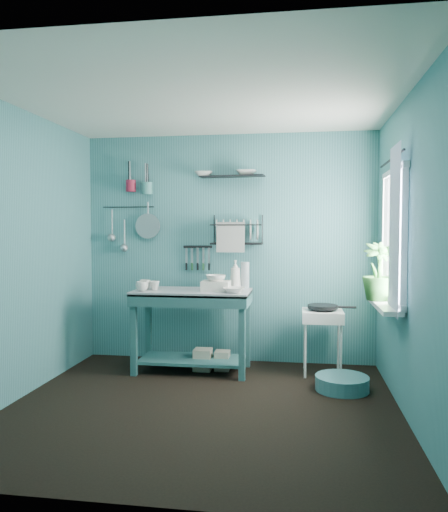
# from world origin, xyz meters

# --- Properties ---
(floor) EXTENTS (3.20, 3.20, 0.00)m
(floor) POSITION_xyz_m (0.00, 0.00, 0.00)
(floor) COLOR black
(floor) RESTS_ON ground
(ceiling) EXTENTS (3.20, 3.20, 0.00)m
(ceiling) POSITION_xyz_m (0.00, 0.00, 2.50)
(ceiling) COLOR silver
(ceiling) RESTS_ON ground
(wall_back) EXTENTS (3.20, 0.00, 3.20)m
(wall_back) POSITION_xyz_m (0.00, 1.50, 1.25)
(wall_back) COLOR teal
(wall_back) RESTS_ON ground
(wall_front) EXTENTS (3.20, 0.00, 3.20)m
(wall_front) POSITION_xyz_m (0.00, -1.50, 1.25)
(wall_front) COLOR teal
(wall_front) RESTS_ON ground
(wall_left) EXTENTS (0.00, 3.00, 3.00)m
(wall_left) POSITION_xyz_m (-1.60, 0.00, 1.25)
(wall_left) COLOR teal
(wall_left) RESTS_ON ground
(wall_right) EXTENTS (0.00, 3.00, 3.00)m
(wall_right) POSITION_xyz_m (1.60, 0.00, 1.25)
(wall_right) COLOR teal
(wall_right) RESTS_ON ground
(work_counter) EXTENTS (1.25, 0.73, 0.84)m
(work_counter) POSITION_xyz_m (-0.30, 1.01, 0.42)
(work_counter) COLOR #2D6060
(work_counter) RESTS_ON floor
(mug_left) EXTENTS (0.12, 0.12, 0.10)m
(mug_left) POSITION_xyz_m (-0.78, 0.85, 0.89)
(mug_left) COLOR silver
(mug_left) RESTS_ON work_counter
(mug_mid) EXTENTS (0.14, 0.14, 0.09)m
(mug_mid) POSITION_xyz_m (-0.68, 0.95, 0.89)
(mug_mid) COLOR silver
(mug_mid) RESTS_ON work_counter
(mug_right) EXTENTS (0.17, 0.17, 0.10)m
(mug_right) POSITION_xyz_m (-0.80, 1.01, 0.89)
(mug_right) COLOR silver
(mug_right) RESTS_ON work_counter
(wash_tub) EXTENTS (0.28, 0.22, 0.10)m
(wash_tub) POSITION_xyz_m (-0.05, 0.99, 0.89)
(wash_tub) COLOR silver
(wash_tub) RESTS_ON work_counter
(tub_bowl) EXTENTS (0.20, 0.20, 0.06)m
(tub_bowl) POSITION_xyz_m (-0.05, 0.99, 0.97)
(tub_bowl) COLOR silver
(tub_bowl) RESTS_ON wash_tub
(soap_bottle) EXTENTS (0.11, 0.12, 0.30)m
(soap_bottle) POSITION_xyz_m (0.12, 1.21, 0.99)
(soap_bottle) COLOR silver
(soap_bottle) RESTS_ON work_counter
(water_bottle) EXTENTS (0.09, 0.09, 0.28)m
(water_bottle) POSITION_xyz_m (0.22, 1.23, 0.98)
(water_bottle) COLOR #A0ADB3
(water_bottle) RESTS_ON work_counter
(counter_bowl) EXTENTS (0.22, 0.22, 0.05)m
(counter_bowl) POSITION_xyz_m (0.15, 0.86, 0.87)
(counter_bowl) COLOR silver
(counter_bowl) RESTS_ON work_counter
(hotplate_stand) EXTENTS (0.42, 0.42, 0.65)m
(hotplate_stand) POSITION_xyz_m (1.01, 1.11, 0.32)
(hotplate_stand) COLOR white
(hotplate_stand) RESTS_ON floor
(frying_pan) EXTENTS (0.30, 0.30, 0.03)m
(frying_pan) POSITION_xyz_m (1.01, 1.11, 0.68)
(frying_pan) COLOR black
(frying_pan) RESTS_ON hotplate_stand
(knife_strip) EXTENTS (0.32, 0.07, 0.03)m
(knife_strip) POSITION_xyz_m (-0.34, 1.47, 1.27)
(knife_strip) COLOR black
(knife_strip) RESTS_ON wall_back
(dish_rack) EXTENTS (0.57, 0.29, 0.32)m
(dish_rack) POSITION_xyz_m (0.11, 1.37, 1.46)
(dish_rack) COLOR black
(dish_rack) RESTS_ON wall_back
(upper_shelf) EXTENTS (0.71, 0.25, 0.01)m
(upper_shelf) POSITION_xyz_m (0.05, 1.40, 2.03)
(upper_shelf) COLOR black
(upper_shelf) RESTS_ON wall_back
(shelf_bowl_left) EXTENTS (0.23, 0.23, 0.05)m
(shelf_bowl_left) POSITION_xyz_m (-0.26, 1.40, 2.10)
(shelf_bowl_left) COLOR silver
(shelf_bowl_left) RESTS_ON upper_shelf
(shelf_bowl_right) EXTENTS (0.22, 0.22, 0.05)m
(shelf_bowl_right) POSITION_xyz_m (0.21, 1.40, 2.05)
(shelf_bowl_right) COLOR silver
(shelf_bowl_right) RESTS_ON upper_shelf
(utensil_cup_magenta) EXTENTS (0.11, 0.11, 0.13)m
(utensil_cup_magenta) POSITION_xyz_m (-1.09, 1.42, 1.95)
(utensil_cup_magenta) COLOR maroon
(utensil_cup_magenta) RESTS_ON wall_back
(utensil_cup_teal) EXTENTS (0.11, 0.11, 0.13)m
(utensil_cup_teal) POSITION_xyz_m (-0.90, 1.42, 1.92)
(utensil_cup_teal) COLOR teal
(utensil_cup_teal) RESTS_ON wall_back
(colander) EXTENTS (0.28, 0.03, 0.28)m
(colander) POSITION_xyz_m (-0.91, 1.45, 1.50)
(colander) COLOR #A6ABAE
(colander) RESTS_ON wall_back
(ladle_outer) EXTENTS (0.01, 0.01, 0.30)m
(ladle_outer) POSITION_xyz_m (-1.33, 1.46, 1.54)
(ladle_outer) COLOR #A6ABAE
(ladle_outer) RESTS_ON wall_back
(ladle_inner) EXTENTS (0.01, 0.01, 0.30)m
(ladle_inner) POSITION_xyz_m (-1.18, 1.46, 1.42)
(ladle_inner) COLOR #A6ABAE
(ladle_inner) RESTS_ON wall_back
(hook_rail) EXTENTS (0.60, 0.01, 0.01)m
(hook_rail) POSITION_xyz_m (-1.14, 1.47, 1.71)
(hook_rail) COLOR black
(hook_rail) RESTS_ON wall_back
(window_glass) EXTENTS (0.00, 1.10, 1.10)m
(window_glass) POSITION_xyz_m (1.59, 0.45, 1.40)
(window_glass) COLOR white
(window_glass) RESTS_ON wall_right
(windowsill) EXTENTS (0.16, 0.95, 0.04)m
(windowsill) POSITION_xyz_m (1.50, 0.45, 0.81)
(windowsill) COLOR white
(windowsill) RESTS_ON wall_right
(curtain) EXTENTS (0.00, 1.35, 1.35)m
(curtain) POSITION_xyz_m (1.52, 0.15, 1.45)
(curtain) COLOR white
(curtain) RESTS_ON wall_right
(curtain_rod) EXTENTS (0.02, 1.05, 0.02)m
(curtain_rod) POSITION_xyz_m (1.54, 0.45, 2.05)
(curtain_rod) COLOR black
(curtain_rod) RESTS_ON wall_right
(potted_plant) EXTENTS (0.35, 0.35, 0.52)m
(potted_plant) POSITION_xyz_m (1.48, 0.61, 1.09)
(potted_plant) COLOR #2D6E2C
(potted_plant) RESTS_ON windowsill
(storage_tin_large) EXTENTS (0.18, 0.18, 0.22)m
(storage_tin_large) POSITION_xyz_m (-0.20, 1.06, 0.11)
(storage_tin_large) COLOR tan
(storage_tin_large) RESTS_ON floor
(storage_tin_small) EXTENTS (0.15, 0.15, 0.20)m
(storage_tin_small) POSITION_xyz_m (-0.00, 1.09, 0.10)
(storage_tin_small) COLOR tan
(storage_tin_small) RESTS_ON floor
(floor_basin) EXTENTS (0.48, 0.48, 0.13)m
(floor_basin) POSITION_xyz_m (1.17, 0.60, 0.07)
(floor_basin) COLOR teal
(floor_basin) RESTS_ON floor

